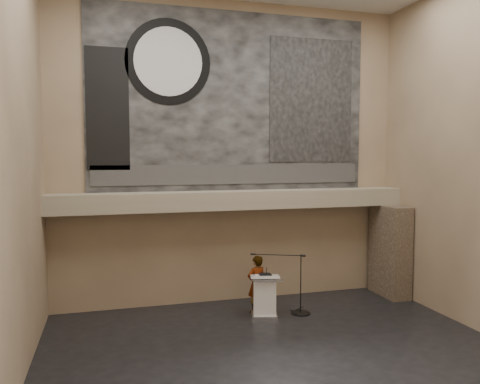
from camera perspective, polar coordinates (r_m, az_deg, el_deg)
name	(u,v)px	position (r m, az deg, el deg)	size (l,w,h in m)	color
floor	(282,355)	(10.41, 5.09, -19.22)	(10.00, 10.00, 0.00)	black
wall_back	(232,153)	(13.35, -0.94, 4.75)	(10.00, 0.02, 8.50)	#846C53
wall_front	(403,149)	(5.98, 19.22, 4.93)	(10.00, 0.02, 8.50)	#846C53
wall_left	(13,151)	(9.04, -25.91, 4.48)	(0.02, 8.00, 8.50)	#846C53
soffit	(236,200)	(13.02, -0.48, -0.97)	(10.00, 0.80, 0.50)	gray
sprinkler_left	(179,212)	(12.67, -7.42, -2.42)	(0.04, 0.04, 0.06)	#B2893D
sprinkler_right	(300,208)	(13.63, 7.31, -1.95)	(0.04, 0.04, 0.06)	#B2893D
banner	(233,102)	(13.41, -0.91, 10.96)	(8.00, 0.05, 5.00)	black
banner_text_strip	(233,174)	(13.29, -0.86, 2.17)	(7.76, 0.02, 0.55)	#313131
banner_clock_rim	(168,62)	(13.18, -8.74, 15.43)	(2.30, 2.30, 0.02)	black
banner_clock_face	(168,62)	(13.16, -8.73, 15.44)	(1.84, 1.84, 0.02)	silver
banner_building_print	(312,101)	(14.19, 8.71, 10.96)	(2.60, 0.02, 3.60)	black
banner_brick_print	(108,109)	(12.89, -15.85, 9.72)	(1.10, 0.02, 3.20)	black
stone_pier	(390,250)	(14.78, 17.80, -6.80)	(0.60, 1.40, 2.70)	#44372A
lectern	(264,296)	(12.41, 3.00, -12.55)	(0.84, 0.69, 1.14)	silver
binder	(265,275)	(12.26, 3.08, -10.02)	(0.30, 0.24, 0.04)	black
papers	(261,276)	(12.19, 2.53, -10.17)	(0.23, 0.31, 0.01)	silver
speaker_person	(257,284)	(12.68, 2.03, -11.15)	(0.56, 0.37, 1.54)	white
mic_stand	(299,304)	(12.85, 7.15, -13.38)	(1.49, 0.82, 1.59)	black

